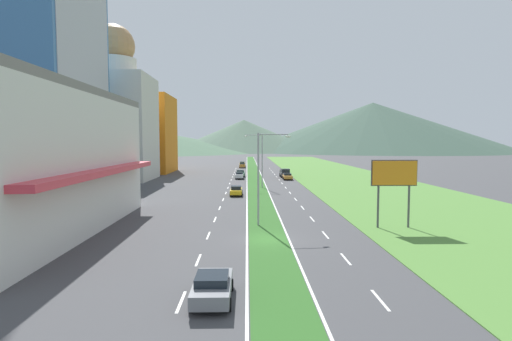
{
  "coord_description": "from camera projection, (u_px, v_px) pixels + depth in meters",
  "views": [
    {
      "loc": [
        -1.74,
        -32.74,
        8.14
      ],
      "look_at": [
        -0.02,
        43.75,
        2.62
      ],
      "focal_mm": 28.21,
      "sensor_mm": 36.0,
      "label": 1
    }
  ],
  "objects": [
    {
      "name": "lane_dash_left_1",
      "position": [
        181.0,
        302.0,
        20.41
      ],
      "size": [
        0.16,
        2.8,
        0.01
      ],
      "primitive_type": "cube",
      "color": "silver",
      "rests_on": "ground_plane"
    },
    {
      "name": "lane_dash_left_4",
      "position": [
        215.0,
        219.0,
        42.01
      ],
      "size": [
        0.16,
        2.8,
        0.01
      ],
      "primitive_type": "cube",
      "color": "silver",
      "rests_on": "ground_plane"
    },
    {
      "name": "lane_dash_left_13",
      "position": [
        234.0,
        172.0,
        106.78
      ],
      "size": [
        0.16,
        2.8,
        0.01
      ],
      "primitive_type": "cube",
      "color": "silver",
      "rests_on": "ground_plane"
    },
    {
      "name": "hill_far_center",
      "position": [
        244.0,
        136.0,
        322.56
      ],
      "size": [
        121.81,
        121.81,
        25.5
      ],
      "primitive_type": "cone",
      "color": "#516B56",
      "rests_on": "ground_plane"
    },
    {
      "name": "edge_line_median_left",
      "position": [
        247.0,
        177.0,
        93.06
      ],
      "size": [
        0.16,
        240.0,
        0.01
      ],
      "primitive_type": "cube",
      "color": "silver",
      "rests_on": "ground_plane"
    },
    {
      "name": "lane_dash_left_15",
      "position": [
        236.0,
        169.0,
        121.18
      ],
      "size": [
        0.16,
        2.8,
        0.01
      ],
      "primitive_type": "cube",
      "color": "silver",
      "rests_on": "ground_plane"
    },
    {
      "name": "lane_dash_right_12",
      "position": [
        275.0,
        174.0,
        99.81
      ],
      "size": [
        0.16,
        2.8,
        0.01
      ],
      "primitive_type": "cube",
      "color": "silver",
      "rests_on": "ground_plane"
    },
    {
      "name": "lane_dash_left_12",
      "position": [
        233.0,
        174.0,
        99.58
      ],
      "size": [
        0.16,
        2.8,
        0.01
      ],
      "primitive_type": "cube",
      "color": "silver",
      "rests_on": "ground_plane"
    },
    {
      "name": "car_0",
      "position": [
        242.0,
        165.0,
        124.71
      ],
      "size": [
        1.93,
        4.56,
        1.49
      ],
      "rotation": [
        0.0,
        0.0,
        1.57
      ],
      "color": "#C6842D",
      "rests_on": "ground_plane"
    },
    {
      "name": "car_1",
      "position": [
        242.0,
        164.0,
        132.52
      ],
      "size": [
        1.91,
        4.72,
        1.52
      ],
      "rotation": [
        0.0,
        0.0,
        1.57
      ],
      "color": "yellow",
      "rests_on": "ground_plane"
    },
    {
      "name": "street_lamp_mid",
      "position": [
        260.0,
        157.0,
        70.25
      ],
      "size": [
        3.19,
        0.37,
        9.43
      ],
      "color": "#99999E",
      "rests_on": "ground_plane"
    },
    {
      "name": "lane_dash_right_3",
      "position": [
        325.0,
        235.0,
        35.04
      ],
      "size": [
        0.16,
        2.8,
        0.01
      ],
      "primitive_type": "cube",
      "color": "silver",
      "rests_on": "ground_plane"
    },
    {
      "name": "hill_far_right",
      "position": [
        372.0,
        127.0,
        332.8
      ],
      "size": [
        219.45,
        219.45,
        40.26
      ],
      "primitive_type": "cone",
      "color": "#3D5647",
      "rests_on": "ground_plane"
    },
    {
      "name": "lane_dash_left_14",
      "position": [
        235.0,
        170.0,
        113.98
      ],
      "size": [
        0.16,
        2.8,
        0.01
      ],
      "primitive_type": "cube",
      "color": "silver",
      "rests_on": "ground_plane"
    },
    {
      "name": "lane_dash_right_11",
      "position": [
        277.0,
        177.0,
        92.61
      ],
      "size": [
        0.16,
        2.8,
        0.01
      ],
      "primitive_type": "cube",
      "color": "silver",
      "rests_on": "ground_plane"
    },
    {
      "name": "lane_dash_left_5",
      "position": [
        220.0,
        208.0,
        49.2
      ],
      "size": [
        0.16,
        2.8,
        0.01
      ],
      "primitive_type": "cube",
      "color": "silver",
      "rests_on": "ground_plane"
    },
    {
      "name": "car_2",
      "position": [
        236.0,
        190.0,
        60.81
      ],
      "size": [
        1.86,
        4.6,
        1.47
      ],
      "rotation": [
        0.0,
        0.0,
        1.57
      ],
      "color": "yellow",
      "rests_on": "ground_plane"
    },
    {
      "name": "car_5",
      "position": [
        287.0,
        176.0,
        85.89
      ],
      "size": [
        1.94,
        4.22,
        1.33
      ],
      "rotation": [
        0.0,
        0.0,
        -1.57
      ],
      "color": "#C6842D",
      "rests_on": "ground_plane"
    },
    {
      "name": "lane_dash_right_9",
      "position": [
        282.0,
        183.0,
        78.22
      ],
      "size": [
        0.16,
        2.8,
        0.01
      ],
      "primitive_type": "cube",
      "color": "silver",
      "rests_on": "ground_plane"
    },
    {
      "name": "lane_dash_left_8",
      "position": [
        228.0,
        188.0,
        70.79
      ],
      "size": [
        0.16,
        2.8,
        0.01
      ],
      "primitive_type": "cube",
      "color": "silver",
      "rests_on": "ground_plane"
    },
    {
      "name": "lane_dash_right_6",
      "position": [
        296.0,
        199.0,
        56.63
      ],
      "size": [
        0.16,
        2.8,
        0.01
      ],
      "primitive_type": "cube",
      "color": "silver",
      "rests_on": "ground_plane"
    },
    {
      "name": "car_4",
      "position": [
        239.0,
        175.0,
        87.65
      ],
      "size": [
        1.87,
        4.19,
        1.51
      ],
      "rotation": [
        0.0,
        0.0,
        1.57
      ],
      "color": "silver",
      "rests_on": "ground_plane"
    },
    {
      "name": "lane_dash_left_9",
      "position": [
        230.0,
        183.0,
        77.99
      ],
      "size": [
        0.16,
        2.8,
        0.01
      ],
      "primitive_type": "cube",
      "color": "silver",
      "rests_on": "ground_plane"
    },
    {
      "name": "lane_dash_right_4",
      "position": [
        312.0,
        219.0,
        42.23
      ],
      "size": [
        0.16,
        2.8,
        0.01
      ],
      "primitive_type": "cube",
      "color": "silver",
      "rests_on": "ground_plane"
    },
    {
      "name": "lane_dash_left_3",
      "position": [
        208.0,
        235.0,
        34.81
      ],
      "size": [
        0.16,
        2.8,
        0.01
      ],
      "primitive_type": "cube",
      "color": "silver",
      "rests_on": "ground_plane"
    },
    {
      "name": "lane_dash_right_5",
      "position": [
        303.0,
        208.0,
        49.43
      ],
      "size": [
        0.16,
        2.8,
        0.01
      ],
      "primitive_type": "cube",
      "color": "silver",
      "rests_on": "ground_plane"
    },
    {
      "name": "lane_dash_right_15",
      "position": [
        270.0,
        168.0,
        121.4
      ],
      "size": [
        0.16,
        2.8,
        0.01
      ],
      "primitive_type": "cube",
      "color": "silver",
      "rests_on": "ground_plane"
    },
    {
      "name": "hill_far_left",
      "position": [
        119.0,
        138.0,
        310.99
      ],
      "size": [
        226.11,
        226.11,
        21.17
      ],
      "primitive_type": "cone",
      "color": "#47664C",
      "rests_on": "ground_plane"
    },
    {
      "name": "lane_dash_left_7",
      "position": [
        226.0,
        193.0,
        63.6
      ],
      "size": [
        0.16,
        2.8,
        0.01
      ],
      "primitive_type": "cube",
      "color": "silver",
      "rests_on": "ground_plane"
    },
    {
      "name": "lane_dash_right_1",
      "position": [
        380.0,
        300.0,
        20.64
      ],
      "size": [
        0.16,
        2.8,
        0.01
      ],
      "primitive_type": "cube",
      "color": "silver",
      "rests_on": "ground_plane"
    },
    {
      "name": "lane_dash_left_6",
      "position": [
        223.0,
        200.0,
        56.4
      ],
      "size": [
        0.16,
        2.8,
        0.01
      ],
      "primitive_type": "cube",
      "color": "silver",
      "rests_on": "ground_plane"
    },
    {
      "name": "midrise_colored",
      "position": [
        139.0,
        134.0,
        105.88
      ],
      "size": [
        17.45,
        17.45,
        20.13
      ],
      "primitive_type": "cube",
      "color": "orange",
      "rests_on": "ground_plane"
    },
    {
      "name": "lane_dash_left_10",
      "position": [
        231.0,
        180.0,
        85.19
      ],
      "size": [
        0.16,
        2.8,
        0.01
      ],
      "primitive_type": "cube",
      "color": "silver",
      "rests_on": "ground_plane"
    },
    {
      "name": "car_3",
      "position": [
        240.0,
        173.0,
        92.92
      ],
      "size": [
        2.01,
        4.21,
        1.57
      ],
      "rotation": [
        0.0,
        0.0,
        1.57
      ],
      "color": "#0C5128",
      "rests_on": "ground_plane"
    },
    {
      "name": "street_lamp_near",
      "position": [
        262.0,
        172.0,
        38.57
      ],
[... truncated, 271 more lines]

